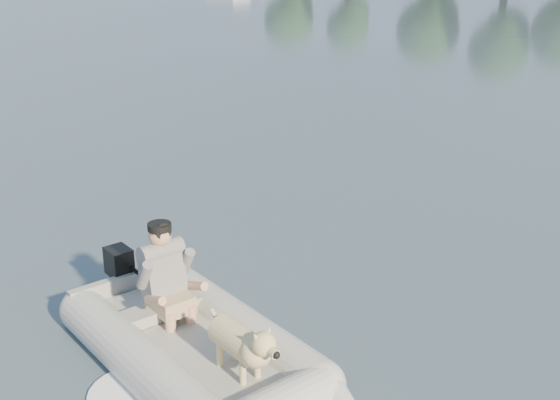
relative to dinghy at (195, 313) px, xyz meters
The scene contains 5 objects.
water 1.17m from the dinghy, behind, with size 160.00×160.00×0.00m, color slate.
dinghy is the anchor object (origin of this frame).
man 0.64m from the dinghy, 158.95° to the left, with size 0.64×0.55×0.95m, color slate, non-canonical shape.
dog 0.57m from the dinghy, 12.24° to the right, with size 0.82×0.29×0.55m, color tan, non-canonical shape.
outboard_motor 1.48m from the dinghy, 163.18° to the left, with size 0.36×0.26×0.69m, color black, non-canonical shape.
Camera 1 is at (4.68, -3.99, 3.60)m, focal length 45.00 mm.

